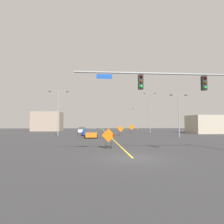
{
  "coord_description": "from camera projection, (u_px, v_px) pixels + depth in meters",
  "views": [
    {
      "loc": [
        -2.61,
        -13.7,
        2.47
      ],
      "look_at": [
        0.87,
        27.83,
        4.75
      ],
      "focal_mm": 31.58,
      "sensor_mm": 36.0,
      "label": 1
    }
  ],
  "objects": [
    {
      "name": "ground",
      "position": [
        133.0,
        158.0,
        13.71
      ],
      "size": [
        150.63,
        150.63,
        0.0
      ],
      "primitive_type": "plane",
      "color": "#38383A"
    },
    {
      "name": "road_centre_stripe",
      "position": [
        105.0,
        132.0,
        55.35
      ],
      "size": [
        0.16,
        83.69,
        0.01
      ],
      "color": "yellow",
      "rests_on": "ground"
    },
    {
      "name": "traffic_signal_assembly",
      "position": [
        202.0,
        89.0,
        14.4
      ],
      "size": [
        14.29,
        0.44,
        6.65
      ],
      "color": "gray",
      "rests_on": "ground"
    },
    {
      "name": "street_lamp_near_right",
      "position": [
        58.0,
        109.0,
        37.37
      ],
      "size": [
        3.73,
        0.24,
        8.57
      ],
      "color": "gray",
      "rests_on": "ground"
    },
    {
      "name": "street_lamp_mid_right",
      "position": [
        179.0,
        112.0,
        33.0
      ],
      "size": [
        2.98,
        0.24,
        7.28
      ],
      "color": "gray",
      "rests_on": "ground"
    },
    {
      "name": "street_lamp_far_left",
      "position": [
        137.0,
        118.0,
        66.3
      ],
      "size": [
        1.82,
        0.24,
        7.39
      ],
      "color": "gray",
      "rests_on": "ground"
    },
    {
      "name": "street_lamp_mid_left",
      "position": [
        150.0,
        110.0,
        47.73
      ],
      "size": [
        3.01,
        0.24,
        9.8
      ],
      "color": "gray",
      "rests_on": "ground"
    },
    {
      "name": "construction_sign_left_shoulder",
      "position": [
        108.0,
        136.0,
        18.52
      ],
      "size": [
        1.27,
        0.25,
        1.93
      ],
      "color": "orange",
      "rests_on": "ground"
    },
    {
      "name": "construction_sign_median_far",
      "position": [
        132.0,
        128.0,
        47.98
      ],
      "size": [
        1.35,
        0.26,
        2.06
      ],
      "color": "orange",
      "rests_on": "ground"
    },
    {
      "name": "construction_sign_right_shoulder",
      "position": [
        121.0,
        129.0,
        37.65
      ],
      "size": [
        1.2,
        0.27,
        1.94
      ],
      "color": "orange",
      "rests_on": "ground"
    },
    {
      "name": "car_orange_distant",
      "position": [
        91.0,
        134.0,
        32.75
      ],
      "size": [
        2.08,
        4.01,
        1.49
      ],
      "color": "orange",
      "rests_on": "ground"
    },
    {
      "name": "car_white_passing",
      "position": [
        82.0,
        130.0,
        48.25
      ],
      "size": [
        2.02,
        4.03,
        1.42
      ],
      "color": "white",
      "rests_on": "ground"
    },
    {
      "name": "car_blue_approaching",
      "position": [
        87.0,
        132.0,
        38.44
      ],
      "size": [
        2.3,
        4.33,
        1.41
      ],
      "color": "#1E389E",
      "rests_on": "ground"
    },
    {
      "name": "roadside_building_west",
      "position": [
        48.0,
        121.0,
        60.01
      ],
      "size": [
        8.25,
        7.42,
        5.74
      ],
      "color": "gray",
      "rests_on": "ground"
    },
    {
      "name": "roadside_building_east",
      "position": [
        210.0,
        124.0,
        46.41
      ],
      "size": [
        9.22,
        6.59,
        4.22
      ],
      "color": "#B2A893",
      "rests_on": "ground"
    }
  ]
}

